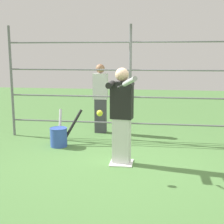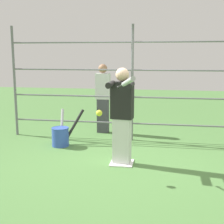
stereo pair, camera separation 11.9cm
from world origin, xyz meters
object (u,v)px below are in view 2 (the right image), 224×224
at_px(batter, 122,113).
at_px(softball_in_flight, 99,113).
at_px(bat_bucket, 61,136).
at_px(baseball_bat_swinging, 127,82).
at_px(bystander_behind_fence, 103,97).

bearing_deg(batter, softball_in_flight, 67.71).
bearing_deg(bat_bucket, softball_in_flight, 126.98).
bearing_deg(baseball_bat_swinging, bystander_behind_fence, -72.79).
relative_size(batter, bystander_behind_fence, 1.00).
relative_size(bat_bucket, bystander_behind_fence, 0.45).
xyz_separation_m(batter, bystander_behind_fence, (0.77, -2.19, -0.04)).
bearing_deg(bystander_behind_fence, softball_in_flight, 100.20).
height_order(softball_in_flight, bat_bucket, softball_in_flight).
distance_m(batter, bystander_behind_fence, 2.32).
xyz_separation_m(softball_in_flight, bystander_behind_fence, (0.51, -2.83, -0.15)).
relative_size(softball_in_flight, bat_bucket, 0.13).
bearing_deg(bat_bucket, batter, 147.90).
relative_size(batter, bat_bucket, 2.25).
xyz_separation_m(batter, softball_in_flight, (0.26, 0.64, 0.11)).
height_order(batter, bystander_behind_fence, batter).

